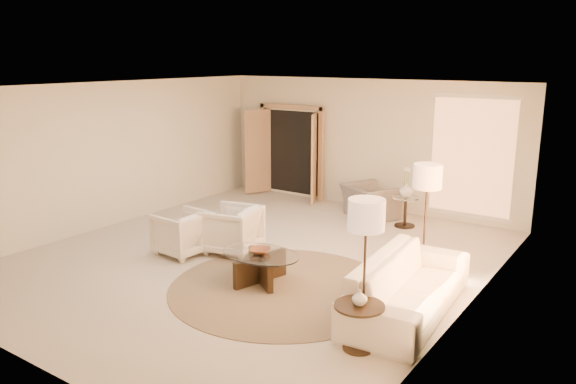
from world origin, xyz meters
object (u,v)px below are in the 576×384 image
Objects in this scene: armchair_left at (231,227)px; coffee_table at (260,264)px; accent_chair at (370,196)px; end_vase at (360,298)px; side_table at (405,208)px; floor_lamp_near at (427,182)px; end_table at (359,319)px; floor_lamp_far at (366,222)px; armchair_right at (182,231)px; side_vase at (406,190)px; bowl at (260,251)px; sofa at (408,286)px.

armchair_left reaches higher than coffee_table.
accent_chair is at bearing 93.27° from coffee_table.
side_table is at bearing 107.05° from end_vase.
end_vase is (0.21, -2.48, -0.85)m from floor_lamp_near.
floor_lamp_near is (-0.21, 2.48, 1.11)m from end_table.
floor_lamp_near is 2.29m from floor_lamp_far.
armchair_left is 3.72m from end_table.
floor_lamp_near is at bearing 94.79° from end_table.
accent_chair reaches higher than armchair_right.
accent_chair is 0.94m from side_vase.
floor_lamp_far is 2.38m from bowl.
accent_chair is at bearing 115.07° from end_table.
armchair_right reaches higher than coffee_table.
floor_lamp_far is 9.38× the size of end_vase.
side_table is at bearing -165.44° from accent_chair.
accent_chair reaches higher than coffee_table.
coffee_table is 2.29m from end_table.
armchair_right is (-4.02, -0.05, 0.04)m from sofa.
coffee_table is 2.31m from end_vase.
accent_chair is 3.43m from floor_lamp_near.
floor_lamp_far reaches higher than armchair_left.
armchair_right is 4.37m from side_table.
sofa is 1.22m from end_table.
armchair_left is at bearing 152.77° from end_vase.
floor_lamp_far is (-0.13, -1.02, 1.09)m from sofa.
sofa reaches higher than coffee_table.
end_vase is (2.10, -0.91, 0.35)m from coffee_table.
end_table is (-0.08, -1.21, 0.00)m from sofa.
sofa is 1.47× the size of floor_lamp_far.
sofa is at bearing 82.60° from floor_lamp_far.
floor_lamp_far reaches higher than armchair_right.
sofa is 3.89m from side_vase.
armchair_right is at bearing 172.13° from coffee_table.
side_vase is (-0.00, 0.00, 0.37)m from side_table.
sofa is 8.31× the size of bowl.
bowl is (-2.05, 0.72, -0.97)m from floor_lamp_far.
armchair_right is 1.86m from coffee_table.
floor_lamp_far is at bearing -86.00° from floor_lamp_near.
armchair_left is 0.50× the size of floor_lamp_near.
armchair_left is 1.52× the size of end_table.
side_vase is at bearing 107.19° from floor_lamp_far.
sofa is at bearing -66.49° from side_table.
sofa is 1.71m from floor_lamp_near.
armchair_left is 2.88× the size of bowl.
side_table is (0.63, 3.85, 0.08)m from coffee_table.
side_table is 2.18× the size of side_vase.
floor_lamp_far reaches higher than side_table.
armchair_right reaches higher than end_table.
accent_chair is at bearing 166.31° from side_table.
armchair_right is at bearing 165.99° from floor_lamp_far.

